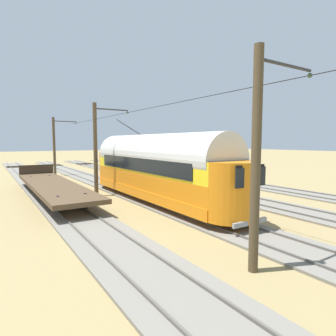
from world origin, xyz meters
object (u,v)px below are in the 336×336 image
Objects in this scene: flatcar_adjacent at (52,185)px; catenary_pole_mid_far at (258,156)px; vintage_streetcar at (155,167)px; catenary_pole_mid_near at (96,148)px; catenary_pole_foreground at (55,146)px; switch_stand at (215,170)px.

catenary_pole_mid_far is at bearing 100.38° from flatcar_adjacent.
catenary_pole_mid_near reaches higher than vintage_streetcar.
catenary_pole_foreground reaches higher than vintage_streetcar.
catenary_pole_foreground is 14.02m from catenary_pole_mid_near.
switch_stand is at bearing -171.53° from flatcar_adjacent.
catenary_pole_mid_far reaches higher than flatcar_adjacent.
vintage_streetcar is 12.63× the size of switch_stand.
catenary_pole_mid_near is 1.00× the size of catenary_pole_mid_far.
vintage_streetcar is at bearing 32.68° from switch_stand.
vintage_streetcar is at bearing -103.54° from catenary_pole_mid_far.
flatcar_adjacent is at bearing 8.47° from switch_stand.
switch_stand is (-14.55, -17.78, -2.71)m from catenary_pole_mid_far.
flatcar_adjacent is 2.23× the size of catenary_pole_mid_far.
catenary_pole_foreground is at bearing -35.16° from switch_stand.
catenary_pole_foreground is 5.28× the size of switch_stand.
vintage_streetcar is at bearing 120.92° from catenary_pole_mid_near.
switch_stand is at bearing 144.84° from catenary_pole_foreground.
vintage_streetcar is 7.49m from flatcar_adjacent.
catenary_pole_mid_near reaches higher than flatcar_adjacent.
catenary_pole_mid_far is at bearing 76.46° from vintage_streetcar.
catenary_pole_foreground and catenary_pole_mid_near have the same top height.
vintage_streetcar is 18.23m from catenary_pole_foreground.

